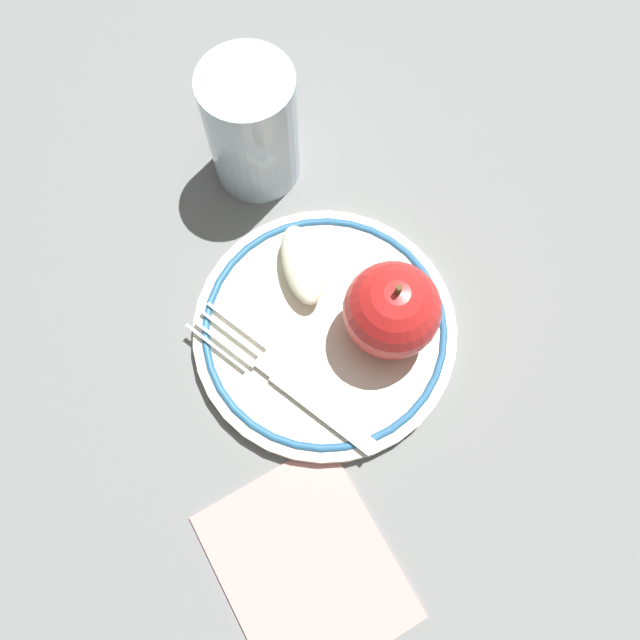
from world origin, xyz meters
TOP-DOWN VIEW (x-y plane):
  - ground_plane at (0.00, 0.00)m, footprint 2.00×2.00m
  - plate at (0.01, -0.00)m, footprint 0.20×0.20m
  - apple_red_whole at (0.03, 0.04)m, footprint 0.07×0.07m
  - apple_slice_front at (-0.04, 0.00)m, footprint 0.07×0.04m
  - fork at (0.05, -0.04)m, footprint 0.15×0.10m
  - drinking_glass at (-0.15, 0.00)m, footprint 0.07×0.07m
  - napkin_folded at (0.17, -0.07)m, footprint 0.15×0.13m

SIDE VIEW (x-z plane):
  - ground_plane at x=0.00m, z-range 0.00..0.00m
  - napkin_folded at x=0.17m, z-range 0.00..0.01m
  - plate at x=0.01m, z-range 0.00..0.02m
  - fork at x=0.05m, z-range 0.02..0.02m
  - apple_slice_front at x=-0.04m, z-range 0.02..0.04m
  - apple_red_whole at x=0.03m, z-range 0.01..0.09m
  - drinking_glass at x=-0.15m, z-range 0.00..0.11m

